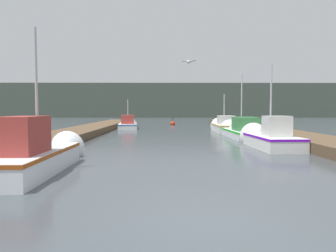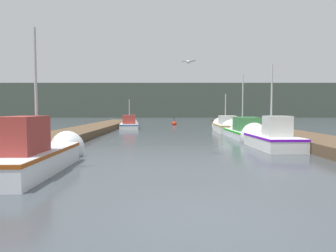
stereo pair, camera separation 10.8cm
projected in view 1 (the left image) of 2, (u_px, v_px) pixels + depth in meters
name	position (u px, v px, depth m)	size (l,w,h in m)	color
ground_plane	(207.00, 222.00, 4.96)	(200.00, 200.00, 0.00)	#3D4449
dock_left	(78.00, 133.00, 20.87)	(2.80, 40.00, 0.48)	brown
dock_right	(272.00, 132.00, 20.98)	(2.80, 40.00, 0.48)	brown
distant_shore_ridge	(168.00, 101.00, 73.56)	(120.00, 16.00, 7.65)	#424C42
fishing_boat_0	(40.00, 154.00, 9.14)	(1.51, 5.34, 4.64)	silver
fishing_boat_1	(268.00, 138.00, 14.85)	(1.85, 4.66, 4.53)	silver
fishing_boat_2	(239.00, 131.00, 20.47)	(1.82, 6.09, 4.74)	silver
fishing_boat_3	(223.00, 126.00, 25.32)	(1.70, 5.27, 3.58)	silver
fishing_boat_4	(128.00, 124.00, 29.35)	(2.16, 5.05, 3.38)	silver
mooring_piling_1	(219.00, 121.00, 34.51)	(0.28, 0.28, 0.98)	#473523
channel_buoy	(173.00, 124.00, 35.36)	(0.56, 0.56, 1.06)	red
seagull_lead	(189.00, 62.00, 11.68)	(0.56, 0.31, 0.12)	white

